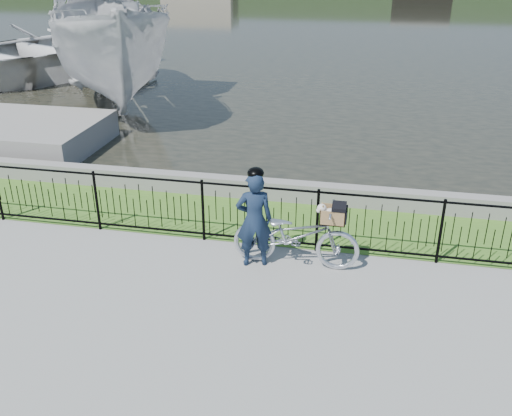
% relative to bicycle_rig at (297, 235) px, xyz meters
% --- Properties ---
extents(ground, '(120.00, 120.00, 0.00)m').
position_rel_bicycle_rig_xyz_m(ground, '(-0.72, -1.08, -0.55)').
color(ground, gray).
rests_on(ground, ground).
extents(grass_strip, '(60.00, 2.00, 0.01)m').
position_rel_bicycle_rig_xyz_m(grass_strip, '(-0.72, 1.52, -0.54)').
color(grass_strip, '#457223').
rests_on(grass_strip, ground).
extents(water, '(120.00, 120.00, 0.00)m').
position_rel_bicycle_rig_xyz_m(water, '(-0.72, 31.92, -0.55)').
color(water, '#28281E').
rests_on(water, ground).
extents(quay_wall, '(60.00, 0.30, 0.40)m').
position_rel_bicycle_rig_xyz_m(quay_wall, '(-0.72, 2.52, -0.35)').
color(quay_wall, gray).
rests_on(quay_wall, ground).
extents(fence, '(14.00, 0.06, 1.15)m').
position_rel_bicycle_rig_xyz_m(fence, '(-0.72, 0.52, 0.03)').
color(fence, black).
rests_on(fence, ground).
extents(bicycle_rig, '(2.06, 0.72, 1.16)m').
position_rel_bicycle_rig_xyz_m(bicycle_rig, '(0.00, 0.00, 0.00)').
color(bicycle_rig, silver).
rests_on(bicycle_rig, ground).
extents(cyclist, '(0.68, 0.54, 1.69)m').
position_rel_bicycle_rig_xyz_m(cyclist, '(-0.67, -0.12, 0.29)').
color(cyclist, '#142239').
rests_on(cyclist, ground).
extents(boat_near, '(7.51, 9.64, 5.33)m').
position_rel_bicycle_rig_xyz_m(boat_near, '(-7.08, 8.78, 1.35)').
color(boat_near, '#BDBDBD').
rests_on(boat_near, water).
extents(boat_far, '(9.83, 11.22, 1.94)m').
position_rel_bicycle_rig_xyz_m(boat_far, '(-11.76, 12.13, 0.42)').
color(boat_far, '#BDBDBD').
rests_on(boat_far, water).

